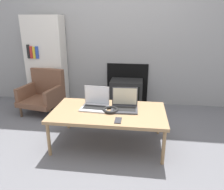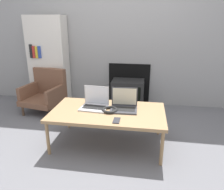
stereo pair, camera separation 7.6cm
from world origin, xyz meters
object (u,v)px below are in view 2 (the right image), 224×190
(laptop_right, at_px, (124,105))
(armchair, at_px, (46,91))
(phone, at_px, (116,121))
(headphones, at_px, (110,110))
(tv, at_px, (128,94))
(laptop_left, at_px, (95,103))

(laptop_right, distance_m, armchair, 1.58)
(phone, distance_m, armchair, 1.74)
(armchair, bearing_deg, phone, -29.89)
(headphones, bearing_deg, phone, -65.17)
(phone, distance_m, tv, 1.44)
(phone, height_order, tv, tv)
(laptop_left, distance_m, laptop_right, 0.35)
(laptop_right, height_order, phone, laptop_right)
(phone, height_order, armchair, armchair)
(headphones, height_order, armchair, armchair)
(laptop_left, xyz_separation_m, armchair, (-1.01, 0.80, -0.16))
(phone, relative_size, tv, 0.26)
(laptop_left, height_order, headphones, laptop_left)
(headphones, relative_size, tv, 0.36)
(tv, xyz_separation_m, armchair, (-1.31, -0.29, 0.08))
(laptop_left, distance_m, tv, 1.15)
(headphones, xyz_separation_m, tv, (0.10, 1.19, -0.21))
(laptop_left, distance_m, phone, 0.46)
(laptop_right, distance_m, tv, 1.12)
(laptop_right, bearing_deg, armchair, 147.22)
(headphones, bearing_deg, tv, 84.99)
(laptop_right, xyz_separation_m, tv, (-0.05, 1.09, -0.24))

